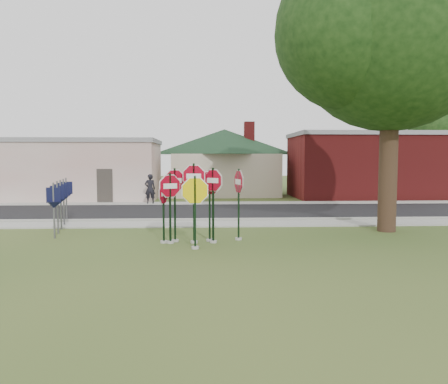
{
  "coord_description": "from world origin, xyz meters",
  "views": [
    {
      "loc": [
        0.32,
        -13.17,
        2.84
      ],
      "look_at": [
        1.03,
        2.0,
        1.68
      ],
      "focal_mm": 35.0,
      "sensor_mm": 36.0,
      "label": 1
    }
  ],
  "objects_px": {
    "stop_sign_center": "(194,191)",
    "stop_sign_left": "(170,198)",
    "oak_tree": "(392,28)",
    "stop_sign_yellow": "(195,202)",
    "pedestrian": "(150,189)"
  },
  "relations": [
    {
      "from": "oak_tree",
      "to": "stop_sign_center",
      "type": "bearing_deg",
      "value": -164.44
    },
    {
      "from": "stop_sign_center",
      "to": "stop_sign_yellow",
      "type": "bearing_deg",
      "value": -86.75
    },
    {
      "from": "stop_sign_yellow",
      "to": "oak_tree",
      "type": "distance_m",
      "value": 10.23
    },
    {
      "from": "stop_sign_left",
      "to": "pedestrian",
      "type": "xyz_separation_m",
      "value": [
        -2.21,
        12.65,
        -0.55
      ]
    },
    {
      "from": "stop_sign_yellow",
      "to": "pedestrian",
      "type": "distance_m",
      "value": 13.95
    },
    {
      "from": "stop_sign_left",
      "to": "pedestrian",
      "type": "height_order",
      "value": "stop_sign_left"
    },
    {
      "from": "stop_sign_center",
      "to": "stop_sign_left",
      "type": "relative_size",
      "value": 1.13
    },
    {
      "from": "stop_sign_left",
      "to": "pedestrian",
      "type": "bearing_deg",
      "value": 99.9
    },
    {
      "from": "stop_sign_center",
      "to": "stop_sign_left",
      "type": "xyz_separation_m",
      "value": [
        -0.8,
        0.0,
        -0.23
      ]
    },
    {
      "from": "stop_sign_center",
      "to": "stop_sign_left",
      "type": "height_order",
      "value": "stop_sign_center"
    },
    {
      "from": "stop_sign_yellow",
      "to": "stop_sign_left",
      "type": "relative_size",
      "value": 0.98
    },
    {
      "from": "stop_sign_center",
      "to": "pedestrian",
      "type": "relative_size",
      "value": 1.52
    },
    {
      "from": "stop_sign_left",
      "to": "oak_tree",
      "type": "distance_m",
      "value": 10.62
    },
    {
      "from": "stop_sign_yellow",
      "to": "stop_sign_left",
      "type": "distance_m",
      "value": 1.27
    },
    {
      "from": "stop_sign_left",
      "to": "pedestrian",
      "type": "relative_size",
      "value": 1.34
    }
  ]
}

